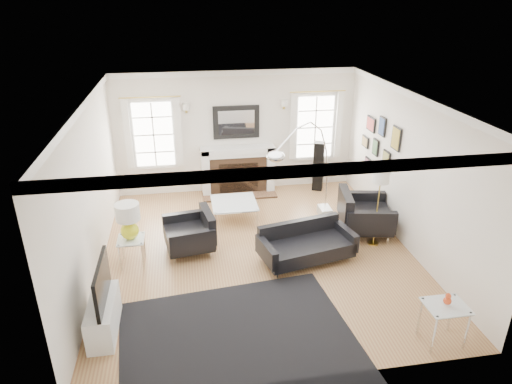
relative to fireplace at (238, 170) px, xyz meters
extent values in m
plane|color=#905C3C|center=(0.00, -2.79, -0.54)|extent=(6.00, 6.00, 0.00)
cube|color=silver|center=(0.00, 0.21, 0.86)|extent=(5.50, 0.04, 2.80)
cube|color=silver|center=(0.00, -5.79, 0.86)|extent=(5.50, 0.04, 2.80)
cube|color=silver|center=(-2.75, -2.79, 0.86)|extent=(0.04, 6.00, 2.80)
cube|color=silver|center=(2.75, -2.79, 0.86)|extent=(0.04, 6.00, 2.80)
cube|color=white|center=(0.00, -2.79, 2.26)|extent=(5.50, 6.00, 0.02)
cube|color=white|center=(0.00, -2.79, 2.20)|extent=(5.50, 6.00, 0.12)
cube|color=white|center=(-0.75, 0.01, 0.01)|extent=(0.18, 0.38, 1.10)
cube|color=white|center=(0.75, 0.01, 0.01)|extent=(0.18, 0.38, 1.10)
cube|color=white|center=(0.00, 0.01, 0.51)|extent=(1.70, 0.38, 0.12)
cube|color=white|center=(0.00, 0.01, 0.41)|extent=(1.50, 0.34, 0.10)
cube|color=brown|center=(0.00, 0.03, -0.09)|extent=(1.30, 0.30, 0.90)
cube|color=black|center=(0.00, -0.07, -0.16)|extent=(0.90, 0.10, 0.76)
cube|color=brown|center=(0.00, -0.24, -0.52)|extent=(1.70, 0.50, 0.04)
cube|color=black|center=(0.00, 0.17, 1.11)|extent=(1.05, 0.06, 0.75)
cube|color=white|center=(0.00, 0.13, 1.11)|extent=(0.82, 0.02, 0.55)
cube|color=white|center=(-1.85, 0.18, 0.91)|extent=(1.00, 0.05, 1.60)
cube|color=white|center=(-1.85, 0.15, 0.91)|extent=(0.84, 0.02, 1.44)
cube|color=white|center=(-2.40, 0.08, 0.96)|extent=(0.14, 0.05, 1.55)
cube|color=white|center=(-1.30, 0.08, 0.96)|extent=(0.14, 0.05, 1.55)
cube|color=white|center=(1.85, 0.18, 0.91)|extent=(1.00, 0.05, 1.60)
cube|color=white|center=(1.85, 0.15, 0.91)|extent=(0.84, 0.02, 1.44)
cube|color=white|center=(1.30, 0.08, 0.96)|extent=(0.14, 0.05, 1.55)
cube|color=white|center=(2.40, 0.08, 0.96)|extent=(0.14, 0.05, 1.55)
cube|color=black|center=(2.72, -2.19, 1.31)|extent=(0.03, 0.34, 0.44)
cube|color=#A98F2D|center=(2.70, -2.19, 1.31)|extent=(0.01, 0.29, 0.39)
cube|color=black|center=(2.72, -1.54, 1.36)|extent=(0.03, 0.28, 0.38)
cube|color=#2F4883|center=(2.70, -1.54, 1.36)|extent=(0.01, 0.23, 0.33)
cube|color=black|center=(2.72, -0.99, 1.26)|extent=(0.03, 0.40, 0.30)
cube|color=#BE3E3A|center=(2.70, -0.99, 1.26)|extent=(0.01, 0.35, 0.25)
cube|color=black|center=(2.72, -1.89, 0.81)|extent=(0.03, 0.30, 0.30)
cube|color=olive|center=(2.70, -1.89, 0.81)|extent=(0.01, 0.25, 0.25)
cube|color=black|center=(2.72, -1.34, 0.86)|extent=(0.03, 0.26, 0.34)
cube|color=#447043|center=(2.70, -1.34, 0.86)|extent=(0.01, 0.21, 0.29)
cube|color=black|center=(2.72, -0.79, 0.81)|extent=(0.03, 0.32, 0.24)
cube|color=olive|center=(2.70, -0.79, 0.81)|extent=(0.01, 0.27, 0.19)
cube|color=black|center=(2.72, -1.64, 0.41)|extent=(0.03, 0.24, 0.30)
cube|color=#52366C|center=(2.70, -1.64, 0.41)|extent=(0.01, 0.19, 0.25)
cube|color=black|center=(2.72, -1.04, 0.41)|extent=(0.03, 0.28, 0.22)
cube|color=#874F61|center=(2.70, -1.04, 0.41)|extent=(0.01, 0.23, 0.17)
cube|color=white|center=(-2.45, -4.49, -0.29)|extent=(0.35, 1.00, 0.50)
cube|color=black|center=(-2.40, -4.49, 0.26)|extent=(0.05, 1.00, 0.58)
cube|color=black|center=(-0.63, -5.07, -0.54)|extent=(3.40, 2.93, 0.01)
cube|color=black|center=(0.80, -3.19, -0.30)|extent=(1.69, 1.06, 0.26)
cube|color=black|center=(0.73, -2.87, -0.11)|extent=(1.55, 0.46, 0.43)
cube|color=black|center=(0.06, -3.35, -0.19)|extent=(0.28, 0.75, 0.33)
cube|color=black|center=(1.55, -3.02, -0.19)|extent=(0.28, 0.75, 0.33)
cube|color=black|center=(-1.22, -2.52, -0.26)|extent=(0.92, 0.92, 0.30)
cube|color=black|center=(-0.86, -2.46, -0.04)|extent=(0.27, 0.82, 0.50)
cube|color=black|center=(-1.29, -2.12, -0.14)|extent=(0.82, 0.25, 0.38)
cube|color=black|center=(-1.16, -2.91, -0.14)|extent=(0.82, 0.25, 0.38)
cube|color=black|center=(2.20, -2.38, -0.22)|extent=(1.07, 1.07, 0.34)
cube|color=black|center=(1.79, -2.30, 0.03)|extent=(0.33, 0.93, 0.57)
cube|color=black|center=(2.12, -2.83, -0.08)|extent=(0.93, 0.30, 0.44)
cube|color=black|center=(2.28, -1.93, -0.08)|extent=(0.93, 0.30, 0.44)
cube|color=silver|center=(-0.27, -1.42, -0.15)|extent=(0.91, 0.91, 0.02)
cylinder|color=silver|center=(-0.68, -1.84, -0.34)|extent=(0.04, 0.04, 0.41)
cylinder|color=silver|center=(0.15, -1.84, -0.34)|extent=(0.04, 0.04, 0.41)
cylinder|color=silver|center=(-0.68, -1.01, -0.34)|extent=(0.04, 0.04, 0.41)
cylinder|color=silver|center=(0.15, -1.01, -0.34)|extent=(0.04, 0.04, 0.41)
cube|color=silver|center=(-2.20, -2.79, -0.06)|extent=(0.45, 0.45, 0.02)
cylinder|color=silver|center=(-2.39, -2.97, -0.29)|extent=(0.04, 0.04, 0.50)
cylinder|color=silver|center=(-2.01, -2.97, -0.29)|extent=(0.04, 0.04, 0.50)
cylinder|color=silver|center=(-2.39, -2.60, -0.29)|extent=(0.04, 0.04, 0.50)
cylinder|color=silver|center=(-2.01, -2.60, -0.29)|extent=(0.04, 0.04, 0.50)
cube|color=silver|center=(2.07, -5.44, 0.04)|extent=(0.54, 0.46, 0.02)
cylinder|color=silver|center=(1.84, -5.63, -0.24)|extent=(0.04, 0.04, 0.60)
cylinder|color=silver|center=(2.30, -5.63, -0.24)|extent=(0.04, 0.04, 0.60)
cylinder|color=silver|center=(1.84, -5.25, -0.24)|extent=(0.04, 0.04, 0.60)
cylinder|color=silver|center=(2.30, -5.25, -0.24)|extent=(0.04, 0.04, 0.60)
sphere|color=yellow|center=(-2.20, -2.79, 0.11)|extent=(0.31, 0.31, 0.31)
cylinder|color=yellow|center=(-2.20, -2.79, 0.26)|extent=(0.04, 0.04, 0.12)
cylinder|color=white|center=(-2.20, -2.79, 0.47)|extent=(0.41, 0.41, 0.29)
sphere|color=#D6431B|center=(2.07, -5.44, 0.13)|extent=(0.11, 0.11, 0.11)
sphere|color=#D6431B|center=(2.07, -5.44, 0.20)|extent=(0.08, 0.08, 0.08)
cube|color=white|center=(1.65, -1.53, -0.45)|extent=(0.24, 0.38, 0.19)
ellipsoid|color=silver|center=(0.32, -2.67, 1.26)|extent=(0.32, 0.32, 0.19)
cylinder|color=gold|center=(2.20, -2.83, -0.53)|extent=(0.19, 0.19, 0.03)
cylinder|color=gold|center=(2.20, -2.83, 0.13)|extent=(0.02, 0.02, 1.34)
cylinder|color=white|center=(2.20, -2.83, 0.84)|extent=(0.31, 0.31, 0.25)
cube|color=black|center=(1.90, -0.14, 0.04)|extent=(0.31, 0.31, 1.17)
camera|label=1|loc=(-1.19, -9.83, 3.83)|focal=32.00mm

